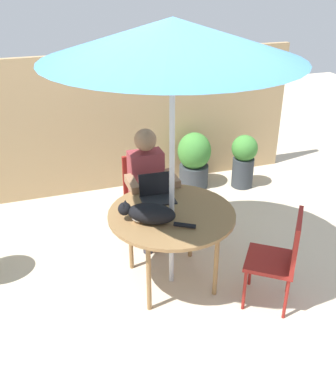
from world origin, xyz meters
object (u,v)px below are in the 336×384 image
(person_seated, at_px, (148,182))
(potted_plant_by_chair, at_px, (244,159))
(potted_plant_corner, at_px, (194,159))
(chair_occupied, at_px, (144,190))
(laptop, at_px, (157,192))
(patio_table, at_px, (172,218))
(patio_umbrella, at_px, (173,39))
(chair_empty, at_px, (282,254))
(cat, at_px, (148,214))

(person_seated, bearing_deg, potted_plant_by_chair, 28.50)
(person_seated, bearing_deg, potted_plant_corner, 48.59)
(chair_occupied, xyz_separation_m, potted_plant_by_chair, (1.52, 0.67, -0.13))
(chair_occupied, height_order, laptop, laptop)
(patio_table, relative_size, patio_umbrella, 0.48)
(patio_umbrella, distance_m, potted_plant_corner, 2.67)
(potted_plant_by_chair, bearing_deg, potted_plant_corner, 160.44)
(patio_umbrella, bearing_deg, potted_plant_by_chair, 45.60)
(chair_empty, height_order, potted_plant_by_chair, chair_empty)
(patio_umbrella, distance_m, potted_plant_by_chair, 2.80)
(patio_table, height_order, patio_umbrella, patio_umbrella)
(patio_table, bearing_deg, potted_plant_corner, 62.57)
(patio_umbrella, bearing_deg, patio_table, 0.00)
(person_seated, distance_m, cat, 0.86)
(chair_occupied, bearing_deg, cat, -103.37)
(patio_table, relative_size, potted_plant_corner, 1.50)
(cat, relative_size, potted_plant_corner, 0.78)
(patio_umbrella, bearing_deg, potted_plant_corner, 62.57)
(potted_plant_corner, bearing_deg, cat, -121.76)
(person_seated, relative_size, potted_plant_corner, 1.66)
(potted_plant_corner, bearing_deg, person_seated, -131.41)
(chair_occupied, bearing_deg, potted_plant_by_chair, 23.75)
(potted_plant_by_chair, bearing_deg, cat, -136.88)
(potted_plant_corner, bearing_deg, potted_plant_by_chair, -19.56)
(patio_umbrella, bearing_deg, laptop, 98.16)
(patio_table, bearing_deg, cat, -159.30)
(chair_occupied, distance_m, potted_plant_by_chair, 1.67)
(chair_occupied, height_order, potted_plant_corner, chair_occupied)
(patio_umbrella, xyz_separation_m, potted_plant_by_chair, (1.52, 1.56, -1.76))
(person_seated, bearing_deg, chair_occupied, 90.00)
(patio_table, height_order, person_seated, person_seated)
(patio_table, xyz_separation_m, chair_empty, (0.76, -0.57, -0.16))
(cat, relative_size, potted_plant_by_chair, 0.81)
(chair_empty, height_order, laptop, laptop)
(patio_table, distance_m, chair_empty, 0.97)
(chair_occupied, xyz_separation_m, laptop, (-0.04, -0.59, 0.28))
(patio_table, xyz_separation_m, person_seated, (0.00, 0.73, 0.01))
(chair_empty, relative_size, cat, 1.54)
(chair_empty, bearing_deg, potted_plant_by_chair, 70.28)
(patio_umbrella, distance_m, chair_empty, 1.89)
(patio_table, bearing_deg, laptop, 98.16)
(patio_table, relative_size, cat, 1.93)
(patio_table, bearing_deg, patio_umbrella, 0.00)
(person_seated, xyz_separation_m, potted_plant_by_chair, (1.52, 0.83, -0.30))
(laptop, bearing_deg, cat, -116.09)
(laptop, xyz_separation_m, cat, (-0.19, -0.39, 0.02))
(chair_occupied, bearing_deg, patio_umbrella, -90.00)
(patio_umbrella, relative_size, potted_plant_corner, 3.14)
(patio_table, bearing_deg, potted_plant_by_chair, 45.60)
(patio_table, xyz_separation_m, potted_plant_by_chair, (1.52, 1.56, -0.29))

